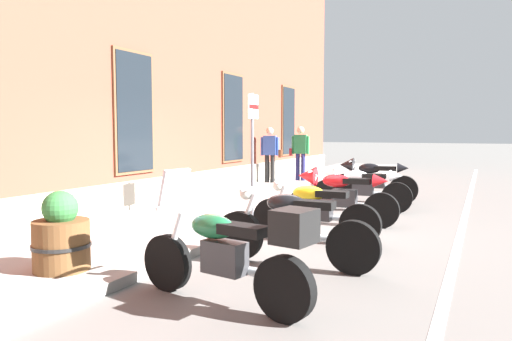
% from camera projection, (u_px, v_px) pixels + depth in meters
% --- Properties ---
extents(ground_plane, '(140.00, 140.00, 0.00)m').
position_uv_depth(ground_plane, '(268.00, 226.00, 8.83)').
color(ground_plane, '#565451').
extents(sidewalk, '(31.89, 3.04, 0.12)m').
position_uv_depth(sidewalk, '(197.00, 216.00, 9.47)').
color(sidewalk, gray).
rests_on(sidewalk, ground_plane).
extents(lane_stripe, '(31.89, 0.12, 0.01)m').
position_uv_depth(lane_stripe, '(458.00, 242.00, 7.47)').
color(lane_stripe, silver).
rests_on(lane_stripe, ground_plane).
extents(brick_pub_facade, '(25.89, 6.27, 8.64)m').
position_uv_depth(brick_pub_facade, '(24.00, 18.00, 11.09)').
color(brick_pub_facade, brown).
rests_on(brick_pub_facade, ground_plane).
extents(motorcycle_green_touring, '(0.78, 2.08, 1.32)m').
position_uv_depth(motorcycle_green_touring, '(230.00, 251.00, 4.68)').
color(motorcycle_green_touring, black).
rests_on(motorcycle_green_touring, ground_plane).
extents(motorcycle_black_naked, '(0.62, 2.19, 0.99)m').
position_uv_depth(motorcycle_black_naked, '(292.00, 228.00, 6.11)').
color(motorcycle_black_naked, black).
rests_on(motorcycle_black_naked, ground_plane).
extents(motorcycle_yellow_naked, '(0.62, 2.06, 0.94)m').
position_uv_depth(motorcycle_yellow_naked, '(313.00, 211.00, 7.56)').
color(motorcycle_yellow_naked, black).
rests_on(motorcycle_yellow_naked, ground_plane).
extents(motorcycle_red_sport, '(0.62, 2.07, 1.06)m').
position_uv_depth(motorcycle_red_sport, '(337.00, 193.00, 8.91)').
color(motorcycle_red_sport, black).
rests_on(motorcycle_red_sport, ground_plane).
extents(motorcycle_white_sport, '(0.62, 2.16, 1.00)m').
position_uv_depth(motorcycle_white_sport, '(357.00, 185.00, 10.47)').
color(motorcycle_white_sport, black).
rests_on(motorcycle_white_sport, ground_plane).
extents(motorcycle_black_sport, '(0.62, 2.09, 1.07)m').
position_uv_depth(motorcycle_black_sport, '(370.00, 178.00, 11.75)').
color(motorcycle_black_sport, black).
rests_on(motorcycle_black_sport, ground_plane).
extents(pedestrian_blue_top, '(0.29, 0.65, 1.72)m').
position_uv_depth(pedestrian_blue_top, '(270.00, 151.00, 15.14)').
color(pedestrian_blue_top, black).
rests_on(pedestrian_blue_top, sidewalk).
extents(pedestrian_striped_shirt, '(0.25, 0.66, 1.76)m').
position_uv_depth(pedestrian_striped_shirt, '(300.00, 150.00, 15.76)').
color(pedestrian_striped_shirt, '#1E1E4C').
rests_on(pedestrian_striped_shirt, sidewalk).
extents(parking_sign, '(0.36, 0.07, 2.29)m').
position_uv_depth(parking_sign, '(253.00, 137.00, 8.96)').
color(parking_sign, '#4C4C51').
rests_on(parking_sign, sidewalk).
extents(barrel_planter, '(0.66, 0.66, 0.91)m').
position_uv_depth(barrel_planter, '(61.00, 238.00, 5.54)').
color(barrel_planter, brown).
rests_on(barrel_planter, sidewalk).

